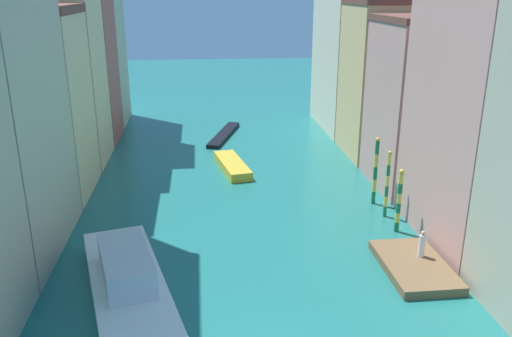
% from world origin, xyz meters
% --- Properties ---
extents(ground_plane, '(154.00, 154.00, 0.00)m').
position_xyz_m(ground_plane, '(0.00, 24.50, 0.00)').
color(ground_plane, '#1E6B66').
extents(building_left_2, '(7.35, 7.81, 13.83)m').
position_xyz_m(building_left_2, '(-14.61, 22.01, 6.93)').
color(building_left_2, beige).
rests_on(building_left_2, ground).
extents(building_left_3, '(7.35, 7.26, 15.61)m').
position_xyz_m(building_left_3, '(-14.61, 29.77, 7.81)').
color(building_left_3, beige).
rests_on(building_left_3, ground).
extents(building_left_4, '(7.35, 7.15, 20.75)m').
position_xyz_m(building_left_4, '(-14.61, 37.12, 10.39)').
color(building_left_4, '#B25147').
rests_on(building_left_4, ground).
extents(building_left_5, '(7.35, 7.47, 16.99)m').
position_xyz_m(building_left_5, '(-14.61, 44.45, 8.50)').
color(building_left_5, '#BCB299').
rests_on(building_left_5, ground).
extents(building_right_1, '(7.35, 10.06, 17.83)m').
position_xyz_m(building_right_1, '(14.61, 11.39, 8.93)').
color(building_right_1, tan).
rests_on(building_right_1, ground).
extents(building_right_2, '(7.35, 8.05, 13.04)m').
position_xyz_m(building_right_2, '(14.61, 20.74, 6.53)').
color(building_right_2, tan).
rests_on(building_right_2, ground).
extents(building_right_3, '(7.35, 7.93, 14.15)m').
position_xyz_m(building_right_3, '(14.61, 29.17, 7.09)').
color(building_right_3, '#DBB77A').
rests_on(building_right_3, ground).
extents(building_right_4, '(7.35, 12.21, 19.35)m').
position_xyz_m(building_right_4, '(14.61, 39.40, 9.69)').
color(building_right_4, beige).
rests_on(building_right_4, ground).
extents(waterfront_dock, '(3.40, 5.78, 0.51)m').
position_xyz_m(waterfront_dock, '(9.01, 7.60, 0.25)').
color(waterfront_dock, brown).
rests_on(waterfront_dock, ground).
extents(person_on_dock, '(0.36, 0.36, 1.57)m').
position_xyz_m(person_on_dock, '(9.61, 8.23, 1.24)').
color(person_on_dock, white).
rests_on(person_on_dock, waterfront_dock).
extents(mooring_pole_0, '(0.33, 0.33, 4.25)m').
position_xyz_m(mooring_pole_0, '(9.80, 12.49, 2.17)').
color(mooring_pole_0, '#197247').
rests_on(mooring_pole_0, ground).
extents(mooring_pole_1, '(0.27, 0.27, 4.72)m').
position_xyz_m(mooring_pole_1, '(9.85, 14.85, 2.40)').
color(mooring_pole_1, '#197247').
rests_on(mooring_pole_1, ground).
extents(mooring_pole_2, '(0.31, 0.31, 5.01)m').
position_xyz_m(mooring_pole_2, '(9.79, 17.15, 2.55)').
color(mooring_pole_2, '#197247').
rests_on(mooring_pole_2, ground).
extents(vaporetto_white, '(6.32, 12.29, 2.68)m').
position_xyz_m(vaporetto_white, '(-6.44, 6.44, 0.94)').
color(vaporetto_white, white).
rests_on(vaporetto_white, ground).
extents(gondola_black, '(3.95, 9.49, 0.41)m').
position_xyz_m(gondola_black, '(-0.10, 36.66, 0.20)').
color(gondola_black, black).
rests_on(gondola_black, ground).
extents(motorboat_0, '(2.99, 7.01, 0.75)m').
position_xyz_m(motorboat_0, '(0.06, 25.86, 0.38)').
color(motorboat_0, gold).
rests_on(motorboat_0, ground).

